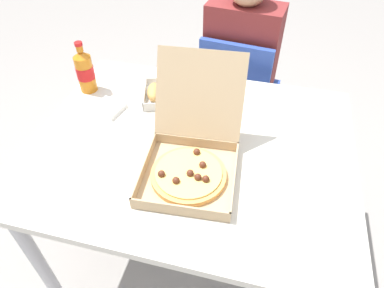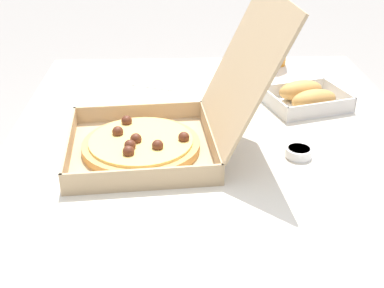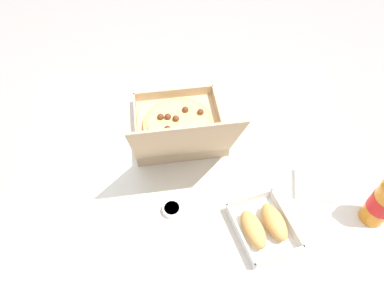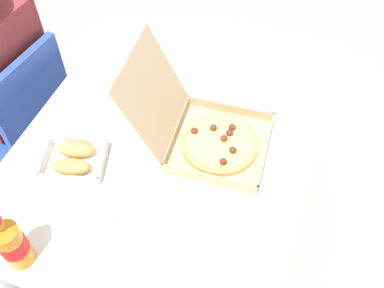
{
  "view_description": "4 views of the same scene",
  "coord_description": "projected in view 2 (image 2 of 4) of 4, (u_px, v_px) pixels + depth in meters",
  "views": [
    {
      "loc": [
        0.23,
        -0.88,
        1.58
      ],
      "look_at": [
        0.02,
        -0.07,
        0.79
      ],
      "focal_mm": 31.82,
      "sensor_mm": 36.0,
      "label": 1
    },
    {
      "loc": [
        0.97,
        -0.1,
        1.24
      ],
      "look_at": [
        0.05,
        -0.06,
        0.74
      ],
      "focal_mm": 46.95,
      "sensor_mm": 36.0,
      "label": 2
    },
    {
      "loc": [
        0.04,
        0.65,
        1.67
      ],
      "look_at": [
        -0.01,
        -0.07,
        0.74
      ],
      "focal_mm": 32.65,
      "sensor_mm": 36.0,
      "label": 3
    },
    {
      "loc": [
        -0.82,
        -0.38,
        1.86
      ],
      "look_at": [
        -0.01,
        -0.09,
        0.76
      ],
      "focal_mm": 41.33,
      "sensor_mm": 36.0,
      "label": 4
    }
  ],
  "objects": [
    {
      "name": "dining_table",
      "position": [
        217.0,
        173.0,
        1.14
      ],
      "size": [
        1.17,
        0.94,
        0.72
      ],
      "color": "silver",
      "rests_on": "ground_plane"
    },
    {
      "name": "napkin_pile",
      "position": [
        244.0,
        78.0,
        1.43
      ],
      "size": [
        0.13,
        0.13,
        0.02
      ],
      "primitive_type": "cube",
      "rotation": [
        0.0,
        0.0,
        -0.22
      ],
      "color": "white",
      "rests_on": "dining_table"
    },
    {
      "name": "pizza_box_open",
      "position": [
        160.0,
        131.0,
        1.05
      ],
      "size": [
        0.34,
        0.46,
        0.32
      ],
      "color": "tan",
      "rests_on": "dining_table"
    },
    {
      "name": "cola_bottle",
      "position": [
        276.0,
        34.0,
        1.52
      ],
      "size": [
        0.07,
        0.07,
        0.22
      ],
      "color": "orange",
      "rests_on": "dining_table"
    },
    {
      "name": "dipping_sauce_cup",
      "position": [
        299.0,
        152.0,
        1.04
      ],
      "size": [
        0.06,
        0.06,
        0.02
      ],
      "color": "white",
      "rests_on": "dining_table"
    },
    {
      "name": "paper_menu",
      "position": [
        161.0,
        75.0,
        1.48
      ],
      "size": [
        0.25,
        0.22,
        0.0
      ],
      "primitive_type": "cube",
      "rotation": [
        0.0,
        0.0,
        -0.39
      ],
      "color": "white",
      "rests_on": "dining_table"
    },
    {
      "name": "bread_side_box",
      "position": [
        307.0,
        97.0,
        1.27
      ],
      "size": [
        0.2,
        0.22,
        0.06
      ],
      "color": "white",
      "rests_on": "dining_table"
    }
  ]
}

